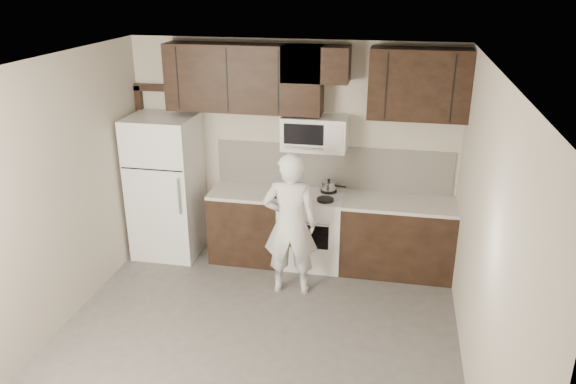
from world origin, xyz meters
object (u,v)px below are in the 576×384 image
(microwave, at_px, (315,133))
(refrigerator, at_px, (166,187))
(person, at_px, (290,224))
(stove, at_px, (312,229))

(microwave, relative_size, refrigerator, 0.42)
(microwave, xyz_separation_m, person, (-0.13, -0.82, -0.82))
(stove, distance_m, microwave, 1.20)
(refrigerator, xyz_separation_m, person, (1.72, -0.65, -0.07))
(stove, relative_size, refrigerator, 0.52)
(refrigerator, bearing_deg, person, -20.68)
(refrigerator, relative_size, person, 1.09)
(microwave, bearing_deg, stove, -89.90)
(refrigerator, distance_m, person, 1.84)
(refrigerator, height_order, person, refrigerator)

